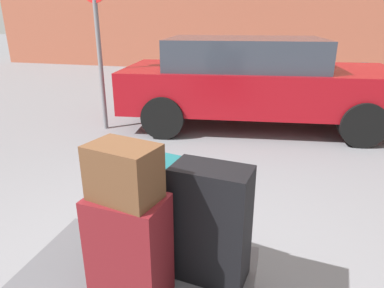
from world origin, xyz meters
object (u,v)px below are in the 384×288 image
(bollard_kerb_near, at_px, (363,78))
(no_parking_sign, at_px, (98,34))
(suitcase_maroon_rear_right, at_px, (129,248))
(luggage_cart, at_px, (141,277))
(duffel_bag_brown_topmost_pile, at_px, (124,172))
(suitcase_black_front_right, at_px, (211,224))
(suitcase_teal_stacked_top, at_px, (149,205))
(parked_car, at_px, (255,80))

(bollard_kerb_near, bearing_deg, no_parking_sign, -137.25)
(suitcase_maroon_rear_right, distance_m, bollard_kerb_near, 8.24)
(luggage_cart, bearing_deg, no_parking_sign, 121.25)
(suitcase_maroon_rear_right, bearing_deg, duffel_bag_brown_topmost_pile, 0.00)
(luggage_cart, bearing_deg, suitcase_black_front_right, 6.95)
(duffel_bag_brown_topmost_pile, xyz_separation_m, no_parking_sign, (-2.09, 3.58, 0.44))
(no_parking_sign, bearing_deg, suitcase_teal_stacked_top, -57.35)
(suitcase_maroon_rear_right, distance_m, no_parking_sign, 4.24)
(suitcase_teal_stacked_top, height_order, no_parking_sign, no_parking_sign)
(suitcase_maroon_rear_right, distance_m, suitcase_black_front_right, 0.45)
(bollard_kerb_near, bearing_deg, suitcase_teal_stacked_top, -108.93)
(suitcase_maroon_rear_right, bearing_deg, suitcase_teal_stacked_top, 102.38)
(bollard_kerb_near, bearing_deg, suitcase_maroon_rear_right, -107.81)
(luggage_cart, xyz_separation_m, no_parking_sign, (-2.05, 3.38, 1.22))
(parked_car, height_order, no_parking_sign, no_parking_sign)
(suitcase_black_front_right, bearing_deg, suitcase_teal_stacked_top, 170.86)
(duffel_bag_brown_topmost_pile, height_order, no_parking_sign, no_parking_sign)
(suitcase_maroon_rear_right, relative_size, no_parking_sign, 0.24)
(no_parking_sign, bearing_deg, suitcase_maroon_rear_right, -59.67)
(suitcase_maroon_rear_right, relative_size, suitcase_teal_stacked_top, 0.90)
(duffel_bag_brown_topmost_pile, bearing_deg, parked_car, 100.50)
(suitcase_maroon_rear_right, relative_size, suitcase_black_front_right, 0.86)
(luggage_cart, bearing_deg, parked_car, 86.46)
(luggage_cart, height_order, suitcase_black_front_right, suitcase_black_front_right)
(parked_car, relative_size, no_parking_sign, 1.86)
(luggage_cart, bearing_deg, duffel_bag_brown_topmost_pile, -77.43)
(bollard_kerb_near, bearing_deg, luggage_cart, -108.56)
(luggage_cart, relative_size, suitcase_teal_stacked_top, 2.09)
(luggage_cart, distance_m, suitcase_maroon_rear_right, 0.42)
(suitcase_teal_stacked_top, relative_size, parked_car, 0.14)
(duffel_bag_brown_topmost_pile, bearing_deg, no_parking_sign, 133.61)
(duffel_bag_brown_topmost_pile, relative_size, no_parking_sign, 0.13)
(suitcase_black_front_right, height_order, duffel_bag_brown_topmost_pile, duffel_bag_brown_topmost_pile)
(suitcase_black_front_right, distance_m, duffel_bag_brown_topmost_pile, 0.58)
(suitcase_maroon_rear_right, height_order, parked_car, parked_car)
(bollard_kerb_near, xyz_separation_m, no_parking_sign, (-4.61, -4.26, 1.14))
(duffel_bag_brown_topmost_pile, bearing_deg, suitcase_teal_stacked_top, 109.51)
(suitcase_black_front_right, xyz_separation_m, no_parking_sign, (-2.46, 3.32, 0.82))
(duffel_bag_brown_topmost_pile, height_order, bollard_kerb_near, duffel_bag_brown_topmost_pile)
(suitcase_maroon_rear_right, relative_size, duffel_bag_brown_topmost_pile, 1.79)
(suitcase_teal_stacked_top, height_order, duffel_bag_brown_topmost_pile, duffel_bag_brown_topmost_pile)
(suitcase_black_front_right, bearing_deg, no_parking_sign, 134.00)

